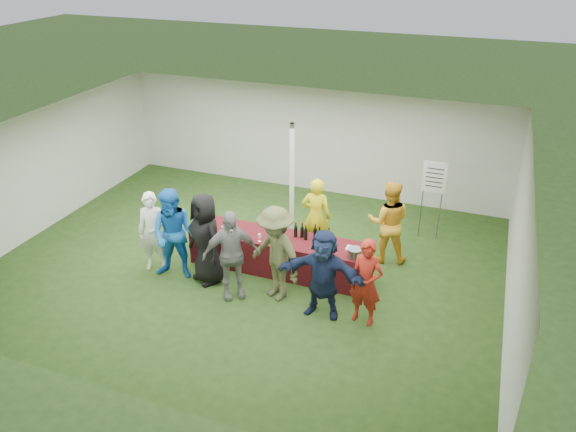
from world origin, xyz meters
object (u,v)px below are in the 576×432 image
at_px(serving_table, 279,253).
at_px(customer_0, 153,232).
at_px(customer_6, 366,283).
at_px(wine_list_sign, 434,183).
at_px(customer_3, 231,255).
at_px(dump_bucket, 355,253).
at_px(customer_2, 206,239).
at_px(customer_4, 276,254).
at_px(staff_pourer, 316,216).
at_px(customer_1, 174,235).
at_px(staff_back, 388,222).
at_px(customer_5, 323,274).

height_order(serving_table, customer_0, customer_0).
distance_m(customer_0, customer_6, 4.35).
xyz_separation_m(wine_list_sign, customer_3, (-3.11, -3.57, -0.43)).
bearing_deg(customer_3, serving_table, 30.63).
bearing_deg(dump_bucket, wine_list_sign, 68.78).
bearing_deg(wine_list_sign, customer_2, -139.33).
relative_size(serving_table, customer_4, 1.95).
relative_size(dump_bucket, staff_pourer, 0.15).
bearing_deg(customer_2, staff_pourer, 77.91).
xyz_separation_m(customer_1, customer_3, (1.30, -0.23, -0.05)).
height_order(serving_table, customer_3, customer_3).
xyz_separation_m(staff_back, customer_5, (-0.68, -2.24, -0.04)).
bearing_deg(customer_2, customer_1, -141.16).
bearing_deg(customer_6, dump_bucket, 125.85).
height_order(serving_table, customer_2, customer_2).
height_order(staff_pourer, staff_back, staff_back).
distance_m(wine_list_sign, customer_1, 5.55).
bearing_deg(customer_4, customer_5, 16.42).
bearing_deg(staff_back, wine_list_sign, -129.84).
distance_m(wine_list_sign, customer_4, 4.07).
relative_size(customer_2, customer_6, 1.14).
relative_size(customer_0, customer_6, 1.04).
bearing_deg(customer_1, staff_back, 20.94).
xyz_separation_m(staff_back, customer_6, (0.07, -2.19, -0.08)).
bearing_deg(customer_2, serving_table, 66.16).
bearing_deg(serving_table, wine_list_sign, 42.71).
height_order(dump_bucket, customer_5, customer_5).
distance_m(dump_bucket, staff_pourer, 1.62).
relative_size(customer_2, customer_5, 1.09).
relative_size(wine_list_sign, customer_1, 0.97).
xyz_separation_m(serving_table, customer_2, (-1.16, -0.83, 0.54)).
height_order(customer_0, customer_5, customer_5).
height_order(customer_1, customer_2, customer_1).
xyz_separation_m(staff_pourer, customer_2, (-1.63, -1.77, 0.07)).
bearing_deg(customer_6, customer_3, -168.32).
distance_m(staff_back, customer_4, 2.62).
xyz_separation_m(staff_back, customer_4, (-1.64, -2.04, 0.04)).
relative_size(staff_back, customer_5, 1.05).
xyz_separation_m(customer_3, customer_4, (0.78, 0.25, 0.04)).
relative_size(serving_table, staff_pourer, 2.13).
bearing_deg(customer_3, customer_5, -34.59).
distance_m(customer_4, customer_6, 1.72).
distance_m(customer_1, customer_2, 0.64).
height_order(customer_3, customer_4, customer_4).
bearing_deg(wine_list_sign, customer_0, -146.88).
xyz_separation_m(wine_list_sign, customer_1, (-4.41, -3.34, -0.39)).
xyz_separation_m(customer_1, customer_5, (3.05, -0.17, -0.09)).
height_order(customer_0, customer_6, customer_0).
height_order(serving_table, staff_back, staff_back).
bearing_deg(customer_3, wine_list_sign, 12.47).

